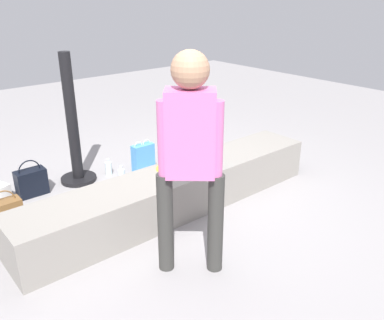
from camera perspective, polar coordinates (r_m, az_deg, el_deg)
The scene contains 12 objects.
ground_plane at distance 3.72m, azimuth -2.10°, elevation -6.92°, with size 12.00×12.00×0.00m, color gray.
concrete_ledge at distance 3.63m, azimuth -2.14°, elevation -4.33°, with size 2.92×0.49×0.38m, color gray.
child_seated at distance 3.59m, azimuth 0.34°, elevation 2.39°, with size 0.28×0.33×0.48m.
adult_standing at distance 2.57m, azimuth -0.24°, elevation 1.71°, with size 0.37×0.35×1.52m.
cake_plate at distance 3.59m, azimuth -3.30°, elevation -0.93°, with size 0.22×0.22×0.07m.
gift_bag at distance 4.36m, azimuth -6.82°, elevation 0.08°, with size 0.24×0.10×0.39m.
railing_post at distance 4.23m, azimuth -16.21°, elevation 3.51°, with size 0.36×0.36×1.31m.
water_bottle_near_gift at distance 4.20m, azimuth -9.79°, elevation -2.17°, with size 0.07×0.07×0.21m.
water_bottle_far_side at distance 4.45m, azimuth -11.59°, elevation -0.99°, with size 0.07×0.07×0.18m.
party_cup_red at distance 4.62m, azimuth 1.60°, elevation -0.04°, with size 0.09×0.09×0.10m, color red.
handbag_black_leather at distance 4.21m, azimuth -21.51°, elevation -2.87°, with size 0.28×0.15×0.36m.
handbag_brown_canvas at distance 3.79m, azimuth -24.61°, elevation -6.62°, with size 0.26×0.14×0.31m.
Camera 1 is at (-1.97, -2.56, 1.84)m, focal length 38.20 mm.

